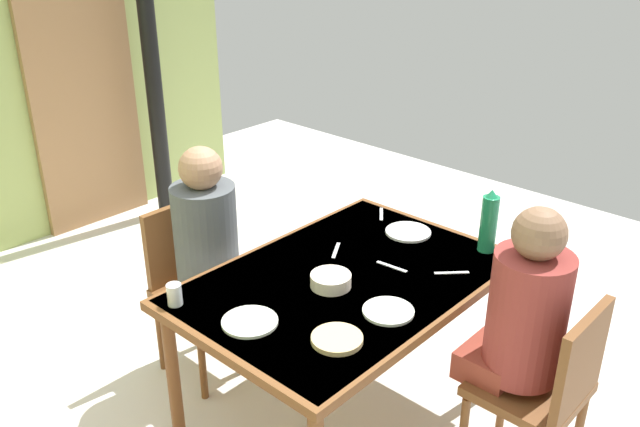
% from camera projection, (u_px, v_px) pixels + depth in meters
% --- Properties ---
extents(door_wooden, '(0.80, 0.05, 2.00)m').
position_uv_depth(door_wooden, '(83.00, 90.00, 4.73)').
color(door_wooden, olive).
rests_on(door_wooden, ground_plane).
extents(stove_pipe_column, '(0.12, 0.12, 2.58)m').
position_uv_depth(stove_pipe_column, '(150.00, 46.00, 4.72)').
color(stove_pipe_column, black).
rests_on(stove_pipe_column, ground_plane).
extents(dining_table, '(1.41, 0.96, 0.76)m').
position_uv_depth(dining_table, '(346.00, 292.00, 2.87)').
color(dining_table, brown).
rests_on(dining_table, ground_plane).
extents(chair_near_diner, '(0.40, 0.40, 0.87)m').
position_uv_depth(chair_near_diner, '(547.00, 387.00, 2.60)').
color(chair_near_diner, brown).
rests_on(chair_near_diner, ground_plane).
extents(chair_far_diner, '(0.40, 0.40, 0.87)m').
position_uv_depth(chair_far_diner, '(194.00, 279.00, 3.34)').
color(chair_far_diner, brown).
rests_on(chair_far_diner, ground_plane).
extents(person_near_diner, '(0.30, 0.37, 0.77)m').
position_uv_depth(person_near_diner, '(524.00, 312.00, 2.56)').
color(person_near_diner, brown).
rests_on(person_near_diner, ground_plane).
extents(person_far_diner, '(0.30, 0.37, 0.77)m').
position_uv_depth(person_far_diner, '(208.00, 236.00, 3.14)').
color(person_far_diner, '#474E54').
rests_on(person_far_diner, ground_plane).
extents(water_bottle_green_near, '(0.08, 0.08, 0.30)m').
position_uv_depth(water_bottle_green_near, '(489.00, 222.00, 3.01)').
color(water_bottle_green_near, '#1D7E51').
rests_on(water_bottle_green_near, dining_table).
extents(serving_bowl_center, '(0.17, 0.17, 0.05)m').
position_uv_depth(serving_bowl_center, '(331.00, 280.00, 2.76)').
color(serving_bowl_center, '#F3DFC8').
rests_on(serving_bowl_center, dining_table).
extents(dinner_plate_near_left, '(0.21, 0.21, 0.01)m').
position_uv_depth(dinner_plate_near_left, '(250.00, 322.00, 2.53)').
color(dinner_plate_near_left, white).
rests_on(dinner_plate_near_left, dining_table).
extents(dinner_plate_near_right, '(0.22, 0.22, 0.01)m').
position_uv_depth(dinner_plate_near_right, '(408.00, 232.00, 3.22)').
color(dinner_plate_near_right, white).
rests_on(dinner_plate_near_right, dining_table).
extents(dinner_plate_far_center, '(0.20, 0.20, 0.01)m').
position_uv_depth(dinner_plate_far_center, '(388.00, 311.00, 2.60)').
color(dinner_plate_far_center, white).
rests_on(dinner_plate_far_center, dining_table).
extents(drinking_glass_by_near_diner, '(0.06, 0.06, 0.09)m').
position_uv_depth(drinking_glass_by_near_diner, '(174.00, 294.00, 2.63)').
color(drinking_glass_by_near_diner, silver).
rests_on(drinking_glass_by_near_diner, dining_table).
extents(bread_plate_sliced, '(0.19, 0.19, 0.02)m').
position_uv_depth(bread_plate_sliced, '(337.00, 339.00, 2.42)').
color(bread_plate_sliced, '#DBB77A').
rests_on(bread_plate_sliced, dining_table).
extents(cutlery_knife_near, '(0.03, 0.15, 0.00)m').
position_uv_depth(cutlery_knife_near, '(392.00, 267.00, 2.92)').
color(cutlery_knife_near, silver).
rests_on(cutlery_knife_near, dining_table).
extents(cutlery_fork_near, '(0.12, 0.12, 0.00)m').
position_uv_depth(cutlery_fork_near, '(452.00, 273.00, 2.87)').
color(cutlery_fork_near, silver).
rests_on(cutlery_fork_near, dining_table).
extents(cutlery_knife_far, '(0.14, 0.09, 0.00)m').
position_uv_depth(cutlery_knife_far, '(336.00, 250.00, 3.06)').
color(cutlery_knife_far, silver).
rests_on(cutlery_knife_far, dining_table).
extents(cutlery_fork_far, '(0.13, 0.10, 0.00)m').
position_uv_depth(cutlery_fork_far, '(381.00, 214.00, 3.42)').
color(cutlery_fork_far, silver).
rests_on(cutlery_fork_far, dining_table).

